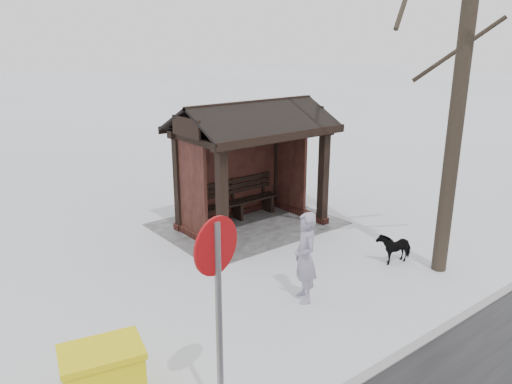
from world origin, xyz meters
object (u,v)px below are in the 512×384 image
grit_bin (103,375)px  bus_shelter (248,139)px  pedestrian (305,257)px  dog (394,247)px  road_sign (217,282)px

grit_bin → bus_shelter: bearing=-131.0°
pedestrian → bus_shelter: bearing=-178.6°
bus_shelter → dog: size_ratio=4.75×
bus_shelter → grit_bin: size_ratio=3.16×
bus_shelter → pedestrian: 4.10m
grit_bin → road_sign: size_ratio=0.43×
pedestrian → grit_bin: (3.79, 0.32, -0.43)m
bus_shelter → pedestrian: bus_shelter is taller
pedestrian → road_sign: road_sign is taller
road_sign → dog: bearing=-178.4°
pedestrian → dog: size_ratio=2.16×
road_sign → pedestrian: bearing=-166.1°
bus_shelter → dog: (-1.10, 3.55, -1.84)m
bus_shelter → grit_bin: 6.80m
pedestrian → grit_bin: 3.83m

